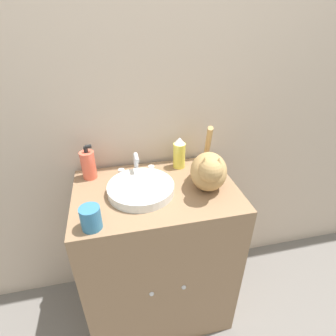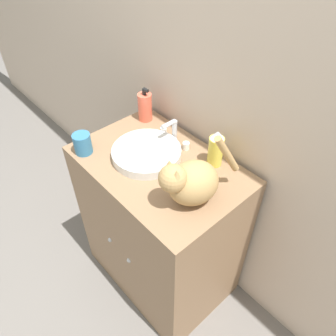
# 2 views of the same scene
# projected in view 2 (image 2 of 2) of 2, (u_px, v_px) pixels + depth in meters

# --- Properties ---
(ground_plane) EXTENTS (8.00, 8.00, 0.00)m
(ground_plane) POSITION_uv_depth(u_px,v_px,m) (128.00, 297.00, 1.94)
(ground_plane) COLOR slate
(wall_back) EXTENTS (6.00, 0.05, 2.50)m
(wall_back) POSITION_uv_depth(u_px,v_px,m) (212.00, 70.00, 1.37)
(wall_back) COLOR #C6B29E
(wall_back) RESTS_ON ground_plane
(vanity_cabinet) EXTENTS (0.78, 0.54, 0.91)m
(vanity_cabinet) POSITION_uv_depth(u_px,v_px,m) (160.00, 226.00, 1.76)
(vanity_cabinet) COLOR #8C6B4C
(vanity_cabinet) RESTS_ON ground_plane
(sink_basin) EXTENTS (0.31, 0.31, 0.04)m
(sink_basin) POSITION_uv_depth(u_px,v_px,m) (147.00, 153.00, 1.47)
(sink_basin) COLOR silver
(sink_basin) RESTS_ON vanity_cabinet
(faucet) EXTENTS (0.19, 0.09, 0.13)m
(faucet) POSITION_uv_depth(u_px,v_px,m) (173.00, 133.00, 1.53)
(faucet) COLOR silver
(faucet) RESTS_ON vanity_cabinet
(cat) EXTENTS (0.22, 0.35, 0.28)m
(cat) POSITION_uv_depth(u_px,v_px,m) (190.00, 181.00, 1.23)
(cat) COLOR tan
(cat) RESTS_ON vanity_cabinet
(soap_bottle) EXTENTS (0.07, 0.07, 0.18)m
(soap_bottle) POSITION_uv_depth(u_px,v_px,m) (145.00, 107.00, 1.66)
(soap_bottle) COLOR #EF6047
(soap_bottle) RESTS_ON vanity_cabinet
(spray_bottle) EXTENTS (0.07, 0.07, 0.17)m
(spray_bottle) POSITION_uv_depth(u_px,v_px,m) (216.00, 149.00, 1.40)
(spray_bottle) COLOR #EADB4C
(spray_bottle) RESTS_ON vanity_cabinet
(cup) EXTENTS (0.08, 0.08, 0.10)m
(cup) POSITION_uv_depth(u_px,v_px,m) (83.00, 144.00, 1.48)
(cup) COLOR teal
(cup) RESTS_ON vanity_cabinet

